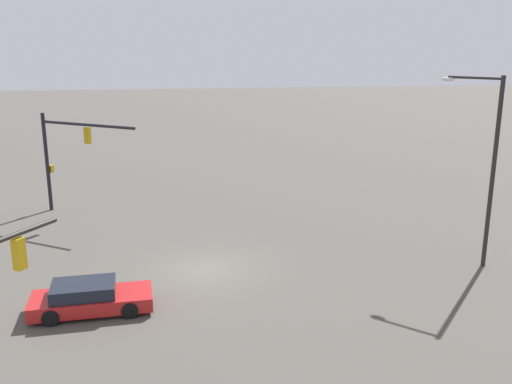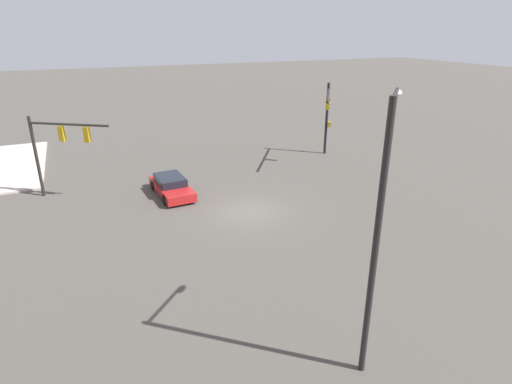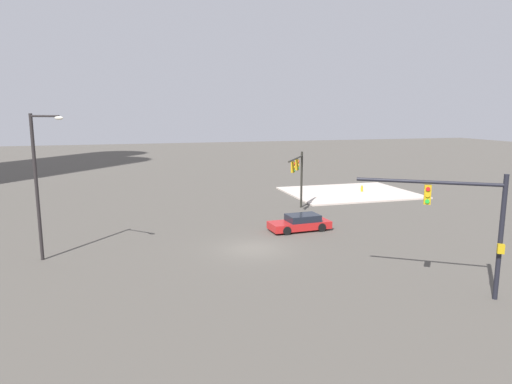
{
  "view_description": "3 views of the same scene",
  "coord_description": "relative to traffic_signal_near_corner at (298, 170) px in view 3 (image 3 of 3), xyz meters",
  "views": [
    {
      "loc": [
        24.35,
        -1.32,
        10.16
      ],
      "look_at": [
        -1.57,
        2.57,
        3.17
      ],
      "focal_mm": 39.71,
      "sensor_mm": 36.0,
      "label": 1
    },
    {
      "loc": [
        8.85,
        21.16,
        10.35
      ],
      "look_at": [
        0.36,
        1.87,
        2.03
      ],
      "focal_mm": 29.44,
      "sensor_mm": 36.0,
      "label": 2
    },
    {
      "loc": [
        -27.46,
        7.82,
        8.85
      ],
      "look_at": [
        -0.86,
        0.07,
        3.94
      ],
      "focal_mm": 31.84,
      "sensor_mm": 36.0,
      "label": 3
    }
  ],
  "objects": [
    {
      "name": "traffic_signal_near_corner",
      "position": [
        0.0,
        0.0,
        0.0
      ],
      "size": [
        4.5,
        3.06,
        5.24
      ],
      "rotation": [
        0.0,
        0.0,
        2.55
      ],
      "color": "black",
      "rests_on": "ground"
    },
    {
      "name": "sidewalk_corner",
      "position": [
        6.81,
        -8.78,
        -3.63
      ],
      "size": [
        10.69,
        13.38,
        0.15
      ],
      "primitive_type": "cube",
      "color": "beige",
      "rests_on": "ground"
    },
    {
      "name": "traffic_signal_opposite_side",
      "position": [
        -20.11,
        -0.67,
        0.33
      ],
      "size": [
        4.16,
        5.75,
        6.04
      ],
      "rotation": [
        0.0,
        0.0,
        0.99
      ],
      "color": "black",
      "rests_on": "ground"
    },
    {
      "name": "streetlamp_curved_arm",
      "position": [
        -8.7,
        19.65,
        1.37
      ],
      "size": [
        2.05,
        2.12,
        8.76
      ],
      "rotation": [
        0.0,
        0.0,
        -2.34
      ],
      "color": "black",
      "rests_on": "ground"
    },
    {
      "name": "fire_hydrant_on_curb",
      "position": [
        6.68,
        -10.24,
        -3.22
      ],
      "size": [
        0.33,
        0.22,
        0.71
      ],
      "color": "gold",
      "rests_on": "sidewalk_corner"
    },
    {
      "name": "ground_plane",
      "position": [
        -9.96,
        6.99,
        -3.7
      ],
      "size": [
        207.76,
        207.76,
        0.0
      ],
      "primitive_type": "plane",
      "color": "#4E4A43"
    },
    {
      "name": "sedan_car_approaching",
      "position": [
        -6.4,
        2.28,
        -3.13
      ],
      "size": [
        2.18,
        4.7,
        1.21
      ],
      "rotation": [
        0.0,
        0.0,
        1.64
      ],
      "color": "#B31D1D",
      "rests_on": "ground"
    }
  ]
}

